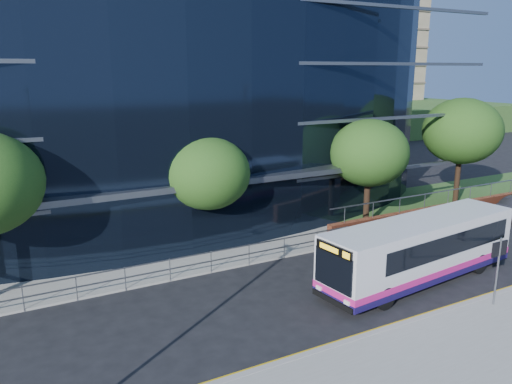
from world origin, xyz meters
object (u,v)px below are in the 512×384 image
tree_far_b (208,174)px  tree_far_d (462,131)px  city_bus (421,249)px  street_sign (499,257)px  tree_far_c (369,153)px  tree_dist_f (392,105)px  tree_dist_e (309,108)px

tree_far_b → tree_far_d: 19.03m
tree_far_d → city_bus: tree_far_d is taller
tree_far_b → city_bus: 10.73m
street_sign → tree_far_c: bearing=76.7°
tree_far_b → city_bus: bearing=-47.9°
street_sign → tree_far_b: (-7.50, 11.09, 2.06)m
tree_far_d → tree_dist_f: (24.00, 32.00, -0.98)m
city_bus → street_sign: bearing=-86.6°
tree_far_c → city_bus: bearing=-112.9°
city_bus → tree_dist_e: bearing=56.6°
tree_far_b → tree_dist_e: bearing=48.5°
street_sign → tree_far_c: (2.50, 10.59, 2.39)m
tree_far_c → tree_dist_f: 46.67m
tree_dist_f → tree_far_c: bearing=-135.0°
street_sign → tree_far_d: 16.61m
tree_far_c → city_bus: 8.39m
tree_far_b → tree_dist_f: 53.90m
tree_dist_f → city_bus: size_ratio=0.57×
street_sign → tree_far_c: 11.14m
street_sign → tree_far_d: (11.50, 11.59, 3.04)m
city_bus → tree_far_c: bearing=61.4°
tree_far_b → tree_far_c: size_ratio=0.93×
tree_far_b → city_bus: size_ratio=0.57×
street_sign → tree_far_d: bearing=45.2°
street_sign → tree_dist_e: 45.99m
tree_dist_e → tree_dist_f: bearing=7.1°
tree_far_c → city_bus: size_ratio=0.61×
street_sign → tree_far_d: size_ratio=0.38×
street_sign → city_bus: 3.49m
tree_far_c → tree_far_b: bearing=177.1°
street_sign → tree_far_b: tree_far_b is taller
street_sign → city_bus: (-0.54, 3.38, -0.65)m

